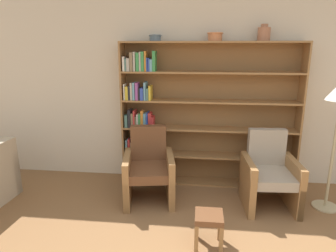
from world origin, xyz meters
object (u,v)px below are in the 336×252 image
Objects in this scene: bookshelf at (194,115)px; bowl_brass at (215,36)px; footstool at (209,222)px; vase_tall at (264,34)px; bowl_olive at (155,37)px; armchair_cushioned at (269,175)px; armchair_leather at (149,169)px.

bowl_brass is at bearing -5.01° from bookshelf.
bowl_brass is (0.26, -0.02, 1.09)m from bookshelf.
vase_tall is at bearing 65.64° from footstool.
bowl_olive reaches higher than armchair_cushioned.
bookshelf is 11.77× the size of vase_tall.
bowl_brass reaches higher than armchair_cushioned.
bowl_brass is 0.59× the size of footstool.
armchair_leather is at bearing 129.59° from footstool.
armchair_cushioned is (1.53, -0.56, -1.70)m from bowl_olive.
bookshelf is at bearing -143.79° from armchair_leather.
armchair_cushioned is 2.63× the size of footstool.
vase_tall reaches higher than footstool.
armchair_cushioned is at bearing -30.74° from bookshelf.
armchair_cushioned is (0.99, -0.59, -0.62)m from bookshelf.
footstool is at bearing -82.10° from bookshelf.
bowl_olive is at bearing 180.00° from vase_tall.
armchair_cushioned is at bearing -20.22° from bowl_olive.
bowl_olive is 0.18× the size of armchair_cushioned.
armchair_leather is 1.23m from footstool.
bowl_olive is 0.48× the size of footstool.
bookshelf is 1.72m from footstool.
bowl_brass is at bearing -155.57° from armchair_leather.
bookshelf is 6.88× the size of footstool.
bowl_brass reaches higher than bowl_olive.
vase_tall is 0.58× the size of footstool.
footstool is at bearing -114.36° from vase_tall.
bookshelf reaches higher than armchair_leather.
armchair_cushioned reaches higher than footstool.
vase_tall is 2.50m from footstool.
armchair_leather is at bearing -133.83° from bookshelf.
bowl_brass reaches higher than footstool.
bowl_olive is 0.18× the size of armchair_leather.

